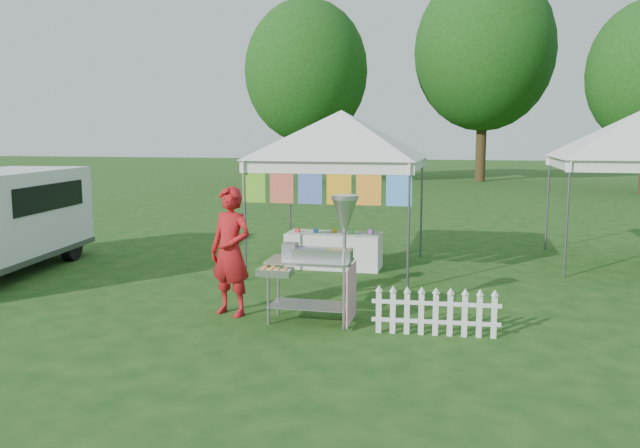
# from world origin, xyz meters

# --- Properties ---
(ground) EXTENTS (120.00, 120.00, 0.00)m
(ground) POSITION_xyz_m (0.00, 0.00, 0.00)
(ground) COLOR #144212
(ground) RESTS_ON ground
(canopy_main) EXTENTS (4.24, 4.24, 3.45)m
(canopy_main) POSITION_xyz_m (0.00, 3.49, 2.99)
(canopy_main) COLOR #59595E
(canopy_main) RESTS_ON ground
(tree_left) EXTENTS (6.40, 6.40, 9.53)m
(tree_left) POSITION_xyz_m (-6.00, 24.00, 5.83)
(tree_left) COLOR #352513
(tree_left) RESTS_ON ground
(tree_mid) EXTENTS (7.60, 7.60, 11.52)m
(tree_mid) POSITION_xyz_m (3.00, 28.00, 7.14)
(tree_mid) COLOR #352513
(tree_mid) RESTS_ON ground
(donut_cart) EXTENTS (1.25, 0.87, 1.74)m
(donut_cart) POSITION_xyz_m (0.48, -0.10, 1.03)
(donut_cart) COLOR gray
(donut_cart) RESTS_ON ground
(vendor) EXTENTS (0.77, 0.62, 1.82)m
(vendor) POSITION_xyz_m (-0.87, 0.00, 0.91)
(vendor) COLOR #AD1519
(vendor) RESTS_ON ground
(picket_fence) EXTENTS (1.62, 0.14, 0.56)m
(picket_fence) POSITION_xyz_m (2.00, -0.30, 0.29)
(picket_fence) COLOR white
(picket_fence) RESTS_ON ground
(display_table) EXTENTS (1.80, 0.70, 0.68)m
(display_table) POSITION_xyz_m (-0.13, 3.44, 0.34)
(display_table) COLOR white
(display_table) RESTS_ON ground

